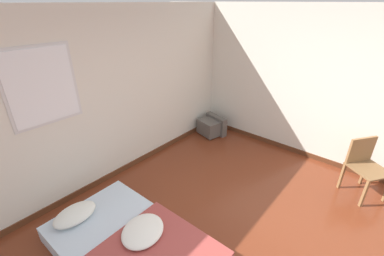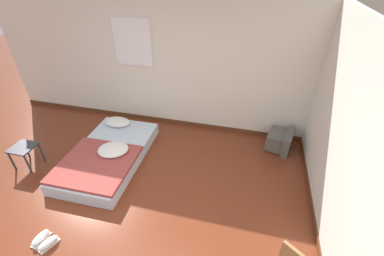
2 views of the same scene
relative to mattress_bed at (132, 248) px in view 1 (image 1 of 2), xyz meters
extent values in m
cube|color=silver|center=(0.83, 1.49, 1.16)|extent=(7.61, 0.06, 2.60)
cube|color=#562D19|center=(0.83, 1.45, -0.09)|extent=(7.61, 0.02, 0.09)
cube|color=silver|center=(0.02, 1.45, 1.57)|extent=(0.83, 0.01, 0.95)
cube|color=white|center=(0.02, 1.45, 1.57)|extent=(0.76, 0.01, 0.88)
cube|color=silver|center=(3.46, -1.23, 1.16)|extent=(0.06, 7.77, 2.60)
cube|color=#562D19|center=(3.42, -1.23, -0.09)|extent=(0.02, 7.77, 0.09)
cube|color=silver|center=(0.00, 0.01, -0.03)|extent=(1.20, 2.05, 0.21)
ellipsoid|color=silver|center=(-0.21, 0.80, 0.15)|extent=(0.53, 0.35, 0.14)
ellipsoid|color=silver|center=(0.15, -0.03, 0.17)|extent=(0.64, 0.59, 0.11)
cube|color=#56514C|center=(2.91, 1.13, 0.04)|extent=(0.40, 0.51, 0.31)
cube|color=#56514C|center=(3.12, 1.08, 0.06)|extent=(0.26, 0.57, 0.39)
cube|color=#283342|center=(3.19, 1.06, 0.07)|extent=(0.11, 0.45, 0.28)
cube|color=olive|center=(2.59, -1.82, 0.08)|extent=(0.05, 0.05, 0.44)
cube|color=olive|center=(3.17, -1.71, 0.08)|extent=(0.05, 0.05, 0.44)
cube|color=olive|center=(2.83, -1.48, 0.08)|extent=(0.05, 0.05, 0.44)
cube|color=brown|center=(2.88, -1.77, 0.32)|extent=(0.64, 0.64, 0.02)
cube|color=olive|center=(3.00, -1.60, 0.52)|extent=(0.38, 0.28, 0.39)
camera|label=1|loc=(-1.06, -1.79, 2.48)|focal=24.00mm
camera|label=2|loc=(2.31, -3.04, 2.98)|focal=24.00mm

